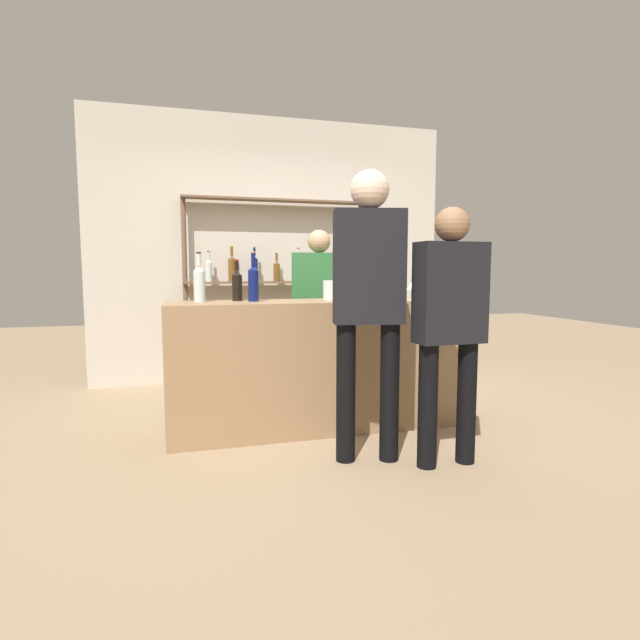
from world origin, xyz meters
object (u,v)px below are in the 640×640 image
counter_bottle_2 (365,282)px  counter_bottle_0 (388,282)px  ice_bucket (432,283)px  customer_center (369,291)px  counter_bottle_1 (237,285)px  cork_jar (332,290)px  customer_right (450,316)px  counter_bottle_4 (199,283)px  counter_bottle_5 (253,282)px  wine_glass (412,286)px  server_behind_counter (319,304)px  counter_bottle_3 (340,283)px

counter_bottle_2 → counter_bottle_0: bearing=37.5°
ice_bucket → customer_center: size_ratio=0.14×
counter_bottle_1 → cork_jar: bearing=-8.5°
ice_bucket → customer_right: 0.92m
counter_bottle_4 → cork_jar: (0.97, -0.05, -0.06)m
counter_bottle_2 → customer_center: 0.68m
counter_bottle_5 → wine_glass: 1.21m
counter_bottle_4 → counter_bottle_5: size_ratio=0.98×
counter_bottle_4 → server_behind_counter: size_ratio=0.23×
counter_bottle_0 → cork_jar: size_ratio=2.27×
counter_bottle_2 → customer_right: (0.22, -0.84, -0.19)m
wine_glass → customer_center: 0.89m
counter_bottle_5 → ice_bucket: (1.36, -0.12, -0.02)m
customer_center → server_behind_counter: size_ratio=1.16×
counter_bottle_1 → cork_jar: counter_bottle_1 is taller
counter_bottle_1 → customer_center: 1.11m
customer_center → counter_bottle_1: bearing=52.1°
customer_center → customer_right: bearing=-101.0°
ice_bucket → server_behind_counter: 1.07m
counter_bottle_5 → cork_jar: (0.59, -0.01, -0.06)m
server_behind_counter → customer_right: bearing=24.3°
wine_glass → ice_bucket: bearing=-3.9°
counter_bottle_1 → counter_bottle_2: bearing=-13.2°
counter_bottle_2 → counter_bottle_3: (-0.20, -0.03, -0.01)m
counter_bottle_4 → cork_jar: bearing=-3.0°
counter_bottle_3 → customer_center: (-0.02, -0.62, -0.03)m
wine_glass → cork_jar: (-0.61, 0.10, -0.03)m
counter_bottle_3 → customer_right: 0.93m
customer_center → server_behind_counter: bearing=9.4°
customer_center → counter_bottle_4: bearing=63.3°
customer_right → counter_bottle_3: bearing=26.2°
counter_bottle_5 → wine_glass: (1.20, -0.11, -0.04)m
counter_bottle_3 → counter_bottle_4: bearing=169.2°
counter_bottle_5 → customer_right: (1.04, -0.96, -0.19)m
counter_bottle_2 → wine_glass: bearing=1.5°
wine_glass → server_behind_counter: server_behind_counter is taller
counter_bottle_3 → wine_glass: (0.59, 0.04, -0.03)m
customer_right → cork_jar: bearing=23.7°
counter_bottle_1 → wine_glass: 1.32m
wine_glass → customer_right: size_ratio=0.09×
counter_bottle_0 → counter_bottle_1: (-1.20, 0.01, -0.01)m
counter_bottle_3 → wine_glass: bearing=3.6°
counter_bottle_1 → ice_bucket: bearing=-8.4°
server_behind_counter → counter_bottle_3: bearing=7.4°
customer_center → server_behind_counter: (0.09, 1.44, -0.18)m
counter_bottle_4 → customer_right: customer_right is taller
ice_bucket → customer_right: customer_right is taller
wine_glass → counter_bottle_2: bearing=-178.5°
counter_bottle_1 → customer_center: bearing=-50.9°
counter_bottle_0 → counter_bottle_3: size_ratio=0.98×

